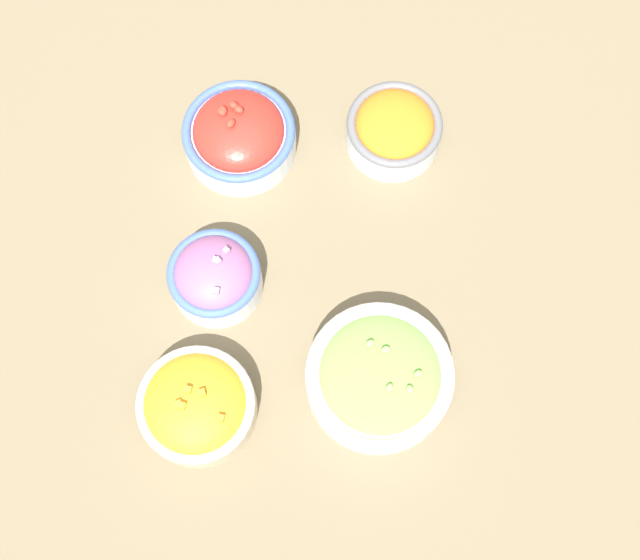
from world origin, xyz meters
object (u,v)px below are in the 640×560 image
Objects in this scene: bowl_carrots at (394,129)px; bowl_cherry_tomatoes at (239,135)px; bowl_squash at (196,405)px; bowl_red_onion at (215,276)px; bowl_lettuce at (379,377)px.

bowl_cherry_tomatoes reaches higher than bowl_carrots.
bowl_cherry_tomatoes is (0.00, -0.20, 0.00)m from bowl_carrots.
bowl_cherry_tomatoes is (-0.34, 0.05, 0.00)m from bowl_squash.
bowl_red_onion is (0.19, -0.03, 0.00)m from bowl_cherry_tomatoes.
bowl_lettuce is (0.32, -0.04, 0.00)m from bowl_carrots.
bowl_lettuce is at bearing -6.45° from bowl_carrots.
bowl_carrots is 1.09× the size of bowl_red_onion.
bowl_carrots is at bearing 173.55° from bowl_lettuce.
bowl_carrots is (-0.35, 0.25, -0.00)m from bowl_squash.
bowl_red_onion is at bearing -123.96° from bowl_lettuce.
bowl_squash reaches higher than bowl_carrots.
bowl_cherry_tomatoes is 0.83× the size of bowl_lettuce.
bowl_red_onion reaches higher than bowl_squash.
bowl_carrots is 0.85× the size of bowl_cherry_tomatoes.
bowl_cherry_tomatoes is at bearing 170.88° from bowl_red_onion.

